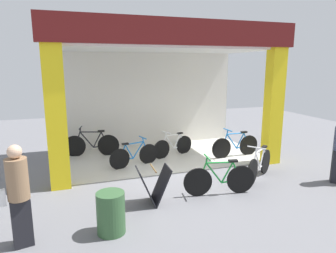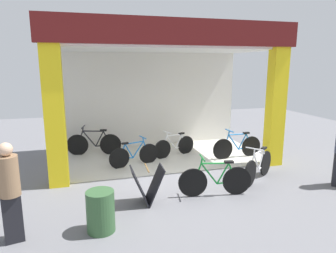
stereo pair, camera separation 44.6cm
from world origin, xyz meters
name	(u,v)px [view 1 (the left image)]	position (x,y,z in m)	size (l,w,h in m)	color
ground_plane	(177,173)	(0.00, 0.00, 0.00)	(20.88, 20.88, 0.00)	slate
shop_facade	(158,88)	(0.00, 1.75, 2.18)	(6.64, 3.51, 4.02)	beige
bicycle_inside_0	(134,155)	(-0.99, 0.93, 0.34)	(1.50, 0.49, 0.84)	black
bicycle_inside_1	(173,146)	(0.42, 1.52, 0.34)	(1.47, 0.58, 0.85)	black
bicycle_inside_2	(92,145)	(-2.06, 2.37, 0.39)	(1.73, 0.51, 0.97)	black
bicycle_inside_3	(235,146)	(2.28, 0.82, 0.37)	(1.69, 0.46, 0.93)	black
bicycle_parked_0	(259,165)	(1.87, -1.04, 0.37)	(1.38, 1.03, 0.92)	black
bicycle_parked_1	(220,179)	(0.44, -1.58, 0.37)	(1.65, 0.46, 0.92)	black
sandwich_board_sign	(153,186)	(-1.11, -1.53, 0.40)	(0.72, 0.59, 0.81)	black
pedestrian_1	(18,195)	(-3.56, -2.32, 0.88)	(0.56, 0.40, 1.70)	black
trash_bin	(111,213)	(-2.13, -2.41, 0.37)	(0.50, 0.50, 0.75)	#335933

